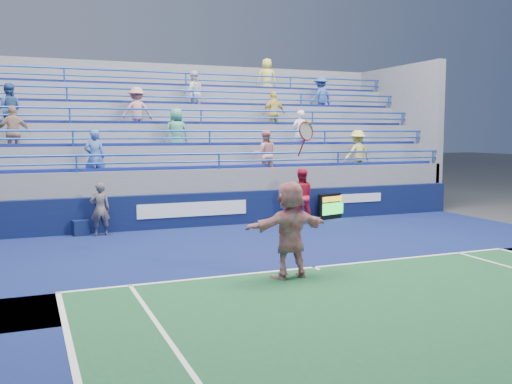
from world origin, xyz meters
name	(u,v)px	position (x,y,z in m)	size (l,w,h in m)	color
ground	(314,268)	(0.00, 0.00, 0.00)	(120.00, 120.00, 0.00)	#333538
sponsor_wall	(221,209)	(0.00, 6.50, 0.55)	(18.00, 0.32, 1.10)	#0A143C
bleacher_stand	(190,171)	(0.00, 10.27, 1.55)	(18.00, 5.60, 6.13)	slate
serve_speed_board	(332,206)	(4.06, 6.30, 0.46)	(1.30, 0.51, 0.91)	black
judge_chair	(80,227)	(-4.49, 6.31, 0.26)	(0.54, 0.54, 0.82)	#0D193F
tennis_player	(290,230)	(-0.88, -0.57, 1.03)	(1.95, 0.79, 3.28)	silver
line_judge	(100,209)	(-3.94, 5.99, 0.79)	(0.58, 0.38, 1.59)	#15173C
ball_girl	(301,196)	(2.60, 5.86, 0.92)	(0.90, 0.70, 1.85)	red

